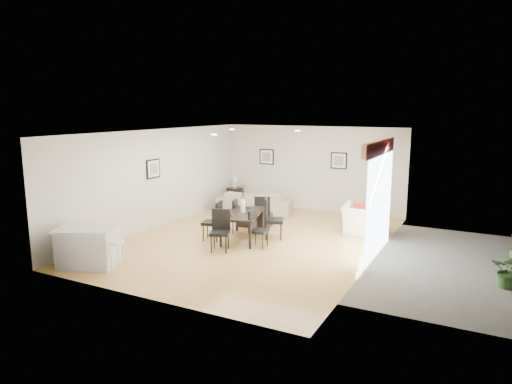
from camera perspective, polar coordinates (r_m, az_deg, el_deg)
The scene contains 27 objects.
ground at distance 11.48m, azimuth -0.23°, elevation -6.05°, with size 8.00×8.00×0.00m, color tan.
wall_back at distance 14.79m, azimuth 6.98°, elevation 2.95°, with size 6.00×0.04×2.70m, color beige.
wall_front at distance 7.92m, azimuth -13.80°, elevation -3.81°, with size 6.00×0.04×2.70m, color beige.
wall_left at distance 12.82m, azimuth -12.20°, elevation 1.64°, with size 0.04×8.00×2.70m, color beige.
wall_right at distance 10.15m, azimuth 14.95°, elevation -0.75°, with size 0.04×8.00×2.70m, color beige.
ceiling at distance 11.02m, azimuth -0.24°, elevation 7.54°, with size 6.00×8.00×0.02m, color white.
sofa at distance 14.38m, azimuth -0.09°, elevation -1.27°, with size 2.32×0.91×0.68m, color gray.
armchair at distance 12.27m, azimuth 13.63°, elevation -3.40°, with size 1.19×1.04×0.77m, color beige.
courtyard_plant_a at distance 9.65m, azimuth 29.18°, elevation -8.60°, with size 0.59×0.51×0.66m, color #375F29.
dining_table at distance 11.43m, azimuth -1.64°, elevation -2.91°, with size 1.24×1.82×0.69m.
dining_chair_wnear at distance 11.41m, azimuth -5.14°, elevation -3.33°, with size 0.54×0.54×0.99m.
dining_chair_wfar at distance 12.11m, azimuth -3.08°, elevation -2.76°, with size 0.48×0.48×0.89m.
dining_chair_enear at distance 10.83m, azimuth 0.00°, elevation -4.34°, with size 0.43×0.43×0.88m.
dining_chair_efar at distance 11.51m, azimuth 1.81°, elevation -3.04°, with size 0.61×0.61×1.03m.
dining_chair_head at distance 10.61m, azimuth -4.47°, elevation -4.46°, with size 0.56×0.56×0.96m.
dining_chair_foot at distance 12.32m, azimuth 0.82°, elevation -2.38°, with size 0.55×0.55×0.94m.
vase at distance 11.35m, azimuth -1.65°, elevation -1.01°, with size 0.77×1.27×0.72m.
coffee_table at distance 12.79m, azimuth -0.10°, elevation -3.49°, with size 0.90×0.54×0.36m, color black.
side_table at distance 15.77m, azimuth -2.62°, elevation -0.47°, with size 0.41×0.41×0.55m, color black.
table_lamp at distance 15.68m, azimuth -2.64°, elevation 1.39°, with size 0.20×0.20×0.38m.
cushion at distance 12.13m, azimuth 13.05°, elevation -2.34°, with size 0.38×0.12×0.38m, color #AE1F16.
kitchen_island at distance 10.21m, azimuth -20.24°, elevation -6.36°, with size 1.45×1.31×0.83m.
bar_stool at distance 9.61m, azimuth -16.95°, elevation -6.46°, with size 0.29×0.29×0.63m.
framed_print_back_left at distance 15.35m, azimuth 1.35°, elevation 4.43°, with size 0.52×0.04×0.52m.
framed_print_back_right at distance 14.44m, azimuth 10.32°, elevation 3.88°, with size 0.52×0.04×0.52m.
framed_print_left_wall at distance 12.61m, azimuth -12.73°, elevation 2.85°, with size 0.04×0.52×0.52m.
sliding_door at distance 10.40m, azimuth 15.15°, elevation 1.26°, with size 0.12×2.70×2.57m.
Camera 1 is at (5.10, -9.75, 3.26)m, focal length 32.00 mm.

